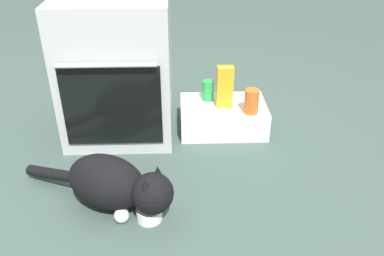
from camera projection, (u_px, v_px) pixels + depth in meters
ground at (126, 172)px, 2.06m from camera, size 8.00×8.00×0.00m
oven at (118, 67)px, 2.25m from camera, size 0.59×0.64×0.78m
pantry_cabinet at (223, 117)px, 2.40m from camera, size 0.50×0.33×0.16m
food_bowl at (149, 213)px, 1.76m from camera, size 0.11×0.11×0.08m
cat at (115, 184)px, 1.77m from camera, size 0.73×0.44×0.26m
soda_can at (208, 90)px, 2.38m from camera, size 0.07×0.07×0.12m
juice_carton at (225, 87)px, 2.28m from camera, size 0.09×0.06×0.24m
sauce_jar at (252, 101)px, 2.24m from camera, size 0.08×0.08×0.14m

